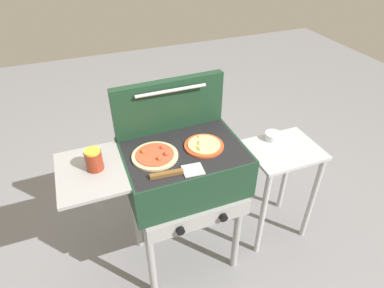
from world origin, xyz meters
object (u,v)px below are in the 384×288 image
object	(u,v)px
grill	(181,171)
pizza_cheese	(204,145)
pizza_pepperoni	(155,155)
topping_bowl_near	(273,136)
sauce_jar	(94,160)
prep_table	(279,174)
spatula	(178,172)

from	to	relation	value
grill	pizza_cheese	size ratio (longest dim) A/B	4.57
pizza_pepperoni	topping_bowl_near	distance (m)	0.83
pizza_pepperoni	topping_bowl_near	xyz separation A→B (m)	(0.80, 0.13, -0.16)
sauce_jar	prep_table	distance (m)	1.19
prep_table	sauce_jar	bearing A→B (deg)	179.66
pizza_pepperoni	prep_table	world-z (taller)	pizza_pepperoni
grill	pizza_pepperoni	xyz separation A→B (m)	(-0.14, -0.01, 0.15)
grill	prep_table	size ratio (longest dim) A/B	1.32
sauce_jar	topping_bowl_near	distance (m)	1.12
topping_bowl_near	pizza_pepperoni	bearing A→B (deg)	-171.08
pizza_pepperoni	pizza_cheese	xyz separation A→B (m)	(0.26, -0.01, 0.00)
sauce_jar	pizza_pepperoni	bearing A→B (deg)	-3.16
grill	topping_bowl_near	size ratio (longest dim) A/B	9.51
sauce_jar	topping_bowl_near	world-z (taller)	sauce_jar
grill	prep_table	xyz separation A→B (m)	(0.67, 0.00, -0.24)
pizza_cheese	prep_table	size ratio (longest dim) A/B	0.29
pizza_pepperoni	pizza_cheese	world-z (taller)	same
pizza_pepperoni	pizza_cheese	size ratio (longest dim) A/B	1.13
prep_table	topping_bowl_near	world-z (taller)	topping_bowl_near
pizza_cheese	spatula	distance (m)	0.25
pizza_pepperoni	topping_bowl_near	size ratio (longest dim) A/B	2.35
pizza_pepperoni	pizza_cheese	distance (m)	0.26
pizza_cheese	topping_bowl_near	distance (m)	0.58
pizza_cheese	sauce_jar	size ratio (longest dim) A/B	1.91
pizza_cheese	topping_bowl_near	world-z (taller)	pizza_cheese
pizza_cheese	prep_table	bearing A→B (deg)	2.04
grill	pizza_cheese	bearing A→B (deg)	-7.06
grill	spatula	size ratio (longest dim) A/B	3.63
sauce_jar	spatula	size ratio (longest dim) A/B	0.42
pizza_cheese	prep_table	world-z (taller)	pizza_cheese
sauce_jar	pizza_cheese	bearing A→B (deg)	-2.67
prep_table	grill	bearing A→B (deg)	-179.63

